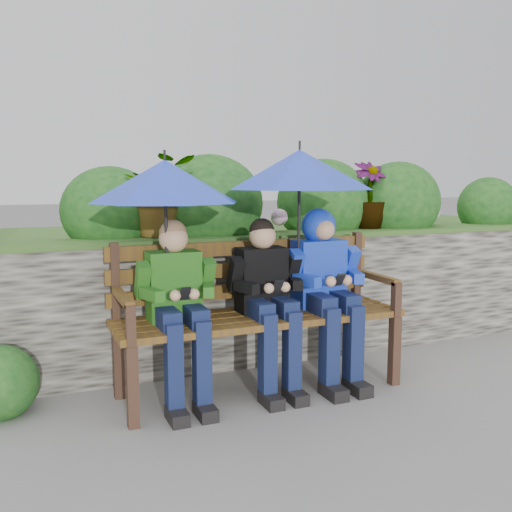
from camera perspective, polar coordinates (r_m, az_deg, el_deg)
name	(u,v)px	position (r m, az deg, el deg)	size (l,w,h in m)	color
ground	(262,396)	(4.00, 0.57, -13.79)	(60.00, 60.00, 0.00)	gray
garden_backdrop	(182,273)	(5.29, -7.43, -1.71)	(8.00, 2.84, 1.79)	#302D2A
park_bench	(256,304)	(3.99, -0.02, -4.83)	(2.00, 0.58, 1.05)	#422A1D
boy_left	(178,301)	(3.70, -7.80, -4.49)	(0.51, 0.59, 1.21)	#236D1C
boy_middle	(267,294)	(3.90, 1.13, -3.82)	(0.50, 0.58, 1.20)	black
boy_right	(325,279)	(4.10, 6.92, -2.32)	(0.54, 0.65, 1.25)	#1724B9
umbrella_left	(165,181)	(3.64, -9.07, 7.39)	(0.95, 0.95, 0.89)	blue
umbrella_right	(299,170)	(3.99, 4.37, 8.61)	(1.03, 1.03, 0.94)	blue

